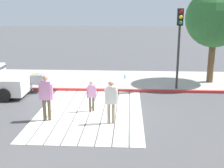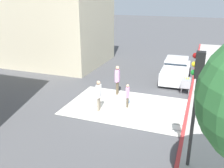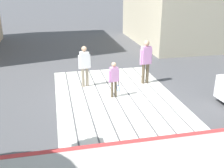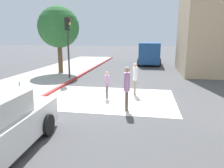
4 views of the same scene
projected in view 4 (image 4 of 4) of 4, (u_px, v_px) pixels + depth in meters
ground_plane at (109, 99)px, 10.39m from camera, size 120.00×120.00×0.00m
crosswalk_stripes at (109, 98)px, 10.39m from camera, size 6.40×4.35×0.01m
sidewalk_west at (6, 92)px, 11.30m from camera, size 4.80×40.00×0.12m
curb_painted at (47, 94)px, 10.91m from camera, size 0.16×40.00×0.13m
van_down_street at (149, 53)px, 22.97m from camera, size 2.38×5.21×2.35m
traffic_light_corner at (68, 36)px, 14.30m from camera, size 0.39×0.28×4.24m
street_tree at (60, 28)px, 16.41m from camera, size 3.20×3.20×5.32m
tennis_ball_cart at (15, 101)px, 7.67m from camera, size 0.56×0.80×1.02m
water_bottle at (19, 84)px, 12.62m from camera, size 0.07×0.07×0.22m
pedestrian_adult_lead at (127, 85)px, 8.51m from camera, size 0.28×0.53×1.82m
pedestrian_adult_trailing at (135, 76)px, 10.90m from camera, size 0.25×0.49×1.68m
pedestrian_child_with_racket at (107, 83)px, 10.29m from camera, size 0.30×0.42×1.34m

